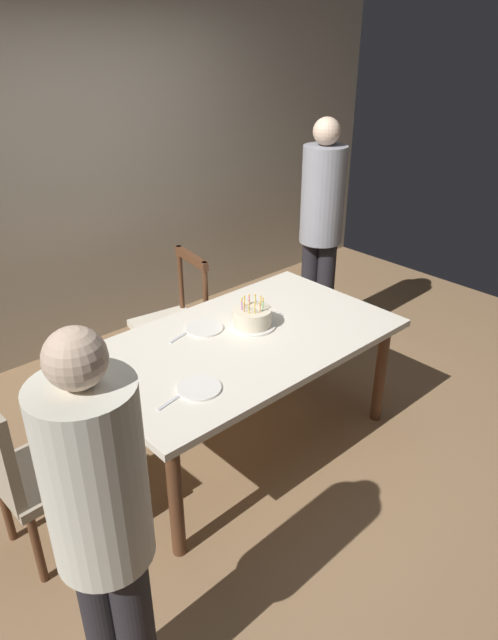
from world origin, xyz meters
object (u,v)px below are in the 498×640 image
Objects in this scene: chair_upholstered at (25,466)px; person_celebrant at (102,521)px; plate_far_side at (204,328)px; plate_near_celebrant at (199,388)px; chair_spindle_back at (173,325)px; person_guest at (321,222)px; birthday_cake at (252,318)px; dining_table at (243,350)px.

chair_upholstered is 0.59× the size of person_celebrant.
chair_upholstered is at bearing 86.72° from person_celebrant.
chair_upholstered is at bearing -171.41° from plate_far_side.
chair_upholstered is at bearing 160.17° from plate_near_celebrant.
person_guest is (1.21, -0.27, 0.55)m from chair_spindle_back.
plate_near_celebrant is at bearing -154.36° from birthday_cake.
person_celebrant reaches higher than chair_upholstered.
person_guest reaches higher than dining_table.
person_celebrant is at bearing -144.98° from plate_near_celebrant.
plate_far_side is at bearing 111.05° from dining_table.
plate_far_side is at bearing -166.48° from person_guest.
plate_near_celebrant is (-0.49, -0.23, 0.08)m from dining_table.
dining_table is 1.60m from person_celebrant.
chair_spindle_back is at bearing 29.47° from chair_upholstered.
birthday_cake is at bearing -34.79° from plate_far_side.
person_guest is at bearing 24.04° from plate_near_celebrant.
birthday_cake is 0.29m from plate_far_side.
plate_near_celebrant is 0.23× the size of chair_spindle_back.
chair_upholstered is 0.96m from person_celebrant.
dining_table is 0.26m from plate_far_side.
person_guest is at bearing 13.52° from plate_far_side.
birthday_cake is at bearing -86.44° from chair_spindle_back.
person_guest reaches higher than chair_upholstered.
plate_near_celebrant is at bearing -118.91° from chair_spindle_back.
dining_table is at bearing 25.28° from plate_near_celebrant.
person_celebrant reaches higher than plate_near_celebrant.
plate_near_celebrant is 0.87m from chair_upholstered.
birthday_cake reaches higher than plate_far_side.
person_guest is at bearing 23.14° from birthday_cake.
person_celebrant is at bearing -148.35° from dining_table.
birthday_cake is 0.29× the size of chair_spindle_back.
person_guest reaches higher than chair_spindle_back.
birthday_cake is 1.27× the size of plate_far_side.
birthday_cake is 0.17× the size of person_celebrant.
plate_far_side is 1.23m from chair_upholstered.
person_guest is (1.80, 0.80, 0.27)m from plate_near_celebrant.
plate_near_celebrant is at bearing -130.89° from plate_far_side.
person_guest reaches higher than plate_near_celebrant.
plate_near_celebrant is 0.23× the size of chair_upholstered.
person_celebrant is (-1.43, -1.66, 0.46)m from chair_spindle_back.
chair_upholstered reaches higher than dining_table.
chair_spindle_back and chair_upholstered have the same top height.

